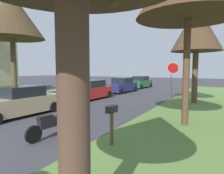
% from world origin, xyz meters
% --- Properties ---
extents(stop_sign_far, '(0.81, 0.69, 2.92)m').
position_xyz_m(stop_sign_far, '(4.14, 13.84, 2.15)').
color(stop_sign_far, '#9EA0A5').
rests_on(stop_sign_far, grass_verge_right).
extents(street_tree_right_mid_b, '(3.51, 3.51, 6.93)m').
position_xyz_m(street_tree_right_mid_b, '(5.52, 14.77, 5.32)').
color(street_tree_right_mid_b, brown).
rests_on(street_tree_right_mid_b, grass_verge_right).
extents(street_tree_left_mid_a, '(4.61, 4.61, 8.05)m').
position_xyz_m(street_tree_left_mid_a, '(-6.34, 8.66, 6.38)').
color(street_tree_left_mid_a, brown).
rests_on(street_tree_left_mid_a, grass_verge_left).
extents(parked_sedan_tan, '(2.08, 4.46, 1.57)m').
position_xyz_m(parked_sedan_tan, '(-2.11, 5.98, 0.72)').
color(parked_sedan_tan, tan).
rests_on(parked_sedan_tan, ground).
extents(parked_sedan_red, '(2.08, 4.46, 1.57)m').
position_xyz_m(parked_sedan_red, '(-2.31, 12.68, 0.72)').
color(parked_sedan_red, red).
rests_on(parked_sedan_red, ground).
extents(parked_sedan_navy, '(2.08, 4.46, 1.57)m').
position_xyz_m(parked_sedan_navy, '(-2.33, 18.58, 0.72)').
color(parked_sedan_navy, navy).
rests_on(parked_sedan_navy, ground).
extents(parked_sedan_green, '(2.08, 4.46, 1.57)m').
position_xyz_m(parked_sedan_green, '(-2.49, 24.43, 0.72)').
color(parked_sedan_green, '#28663D').
rests_on(parked_sedan_green, ground).
extents(parked_motorcycle, '(0.60, 2.05, 0.97)m').
position_xyz_m(parked_motorcycle, '(1.98, 4.38, 0.48)').
color(parked_motorcycle, black).
rests_on(parked_motorcycle, ground).
extents(curbside_mailbox, '(0.22, 0.44, 1.27)m').
position_xyz_m(curbside_mailbox, '(4.31, 4.73, 1.06)').
color(curbside_mailbox, brown).
rests_on(curbside_mailbox, grass_verge_right).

